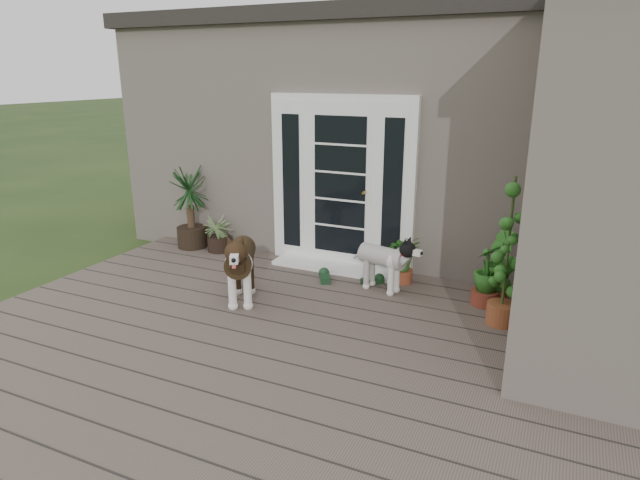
% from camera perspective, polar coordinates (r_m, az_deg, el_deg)
% --- Properties ---
extents(deck, '(6.20, 4.60, 0.12)m').
position_cam_1_polar(deck, '(5.25, -5.27, -10.83)').
color(deck, '#6B5B4C').
rests_on(deck, ground).
extents(house_main, '(7.40, 4.00, 3.10)m').
position_cam_1_polar(house_main, '(8.63, 8.84, 10.54)').
color(house_main, '#665E54').
rests_on(house_main, ground).
extents(roof_main, '(7.60, 4.20, 0.20)m').
position_cam_1_polar(roof_main, '(8.60, 9.38, 21.52)').
color(roof_main, '#2D2826').
rests_on(roof_main, house_main).
extents(house_wing, '(1.60, 2.40, 3.10)m').
position_cam_1_polar(house_wing, '(5.21, 30.28, 4.12)').
color(house_wing, '#665E54').
rests_on(house_wing, ground).
extents(door_unit, '(1.90, 0.14, 2.15)m').
position_cam_1_polar(door_unit, '(6.83, 2.23, 6.00)').
color(door_unit, white).
rests_on(door_unit, deck).
extents(door_step, '(1.60, 0.40, 0.05)m').
position_cam_1_polar(door_step, '(6.93, 1.50, -2.84)').
color(door_step, white).
rests_on(door_step, deck).
extents(brindle_dog, '(0.75, 0.97, 0.75)m').
position_cam_1_polar(brindle_dog, '(5.92, -8.26, -3.02)').
color(brindle_dog, '#3B2915').
rests_on(brindle_dog, deck).
extents(white_dog, '(0.77, 0.47, 0.60)m').
position_cam_1_polar(white_dog, '(6.22, 6.52, -2.67)').
color(white_dog, silver).
rests_on(white_dog, deck).
extents(spider_plant, '(0.68, 0.68, 0.57)m').
position_cam_1_polar(spider_plant, '(7.68, -10.59, 0.92)').
color(spider_plant, '#87A464').
rests_on(spider_plant, deck).
extents(yucca, '(0.92, 0.92, 1.15)m').
position_cam_1_polar(yucca, '(7.87, -13.44, 3.33)').
color(yucca, black).
rests_on(yucca, deck).
extents(herb_a, '(0.55, 0.55, 0.50)m').
position_cam_1_polar(herb_a, '(6.50, 8.65, -2.30)').
color(herb_a, '#1B5F1B').
rests_on(herb_a, deck).
extents(herb_b, '(0.48, 0.48, 0.58)m').
position_cam_1_polar(herb_b, '(6.18, 18.06, -3.67)').
color(herb_b, '#19591F').
rests_on(herb_b, deck).
extents(herb_c, '(0.45, 0.45, 0.52)m').
position_cam_1_polar(herb_c, '(6.08, 17.03, -4.20)').
color(herb_c, '#1B5A19').
rests_on(herb_c, deck).
extents(sapling, '(0.49, 0.49, 1.54)m').
position_cam_1_polar(sapling, '(5.50, 19.08, -1.01)').
color(sapling, '#1D5618').
rests_on(sapling, deck).
extents(clog_left, '(0.30, 0.37, 0.10)m').
position_cam_1_polar(clog_left, '(6.55, 0.49, -3.83)').
color(clog_left, '#15361C').
rests_on(clog_left, deck).
extents(clog_right, '(0.31, 0.32, 0.09)m').
position_cam_1_polar(clog_right, '(6.48, 5.51, -4.19)').
color(clog_right, black).
rests_on(clog_right, deck).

